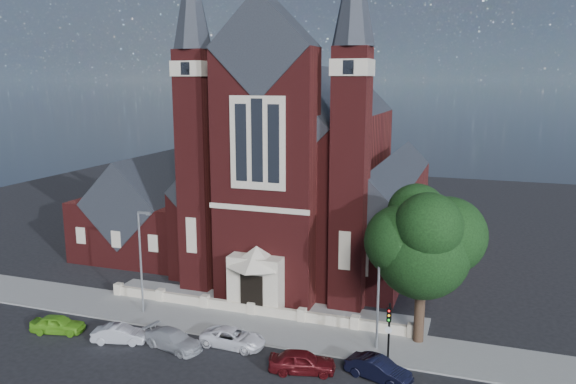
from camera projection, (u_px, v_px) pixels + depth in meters
The scene contains 16 objects.
ground at pixel (288, 278), 50.72m from camera, with size 120.00×120.00×0.00m, color black.
pavement_strip at pixel (242, 325), 40.99m from camera, with size 60.00×5.00×0.12m, color slate.
forecourt_paving at pixel (262, 305), 44.70m from camera, with size 26.00×3.00×0.14m, color slate.
forecourt_wall at pixel (252, 315), 42.85m from camera, with size 24.00×0.40×0.90m, color #B5A78F.
church at pixel (314, 175), 56.48m from camera, with size 20.01×34.90×29.20m.
parish_hall at pixel (152, 214), 57.86m from camera, with size 12.00×12.20×10.24m.
street_tree at pixel (424, 246), 36.70m from camera, with size 6.40×6.60×10.70m.
street_lamp_left at pixel (141, 256), 42.17m from camera, with size 1.16×0.22×8.09m.
street_lamp_right at pixel (380, 284), 36.39m from camera, with size 1.16×0.22×8.09m.
traffic_signal at pixel (389, 325), 35.03m from camera, with size 0.28×0.42×4.00m.
car_lime_van at pixel (58, 324), 39.71m from camera, with size 1.51×3.75×1.28m, color #65B223.
car_silver_a at pixel (120, 334), 38.23m from camera, with size 1.29×3.69×1.21m, color #A5A7AD.
car_silver_b at pixel (173, 340), 37.37m from camera, with size 1.76×4.33×1.26m, color #A0A2A8.
car_white_suv at pixel (233, 338), 37.66m from camera, with size 2.04×4.42×1.23m, color white.
car_dark_red at pixel (302, 362), 34.30m from camera, with size 1.65×4.11×1.40m, color #4D0D11.
car_navy at pixel (378, 369), 33.49m from camera, with size 1.39×4.00×1.32m, color black.
Camera 1 is at (15.75, -30.56, 17.61)m, focal length 35.00 mm.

